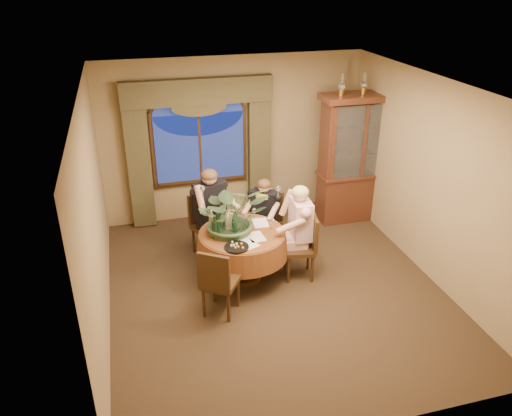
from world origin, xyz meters
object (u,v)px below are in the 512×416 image
object	(u,v)px
olive_bowl	(247,232)
china_cabinet	(357,159)
chair_right	(299,247)
person_pink	(300,230)
dining_table	(242,255)
wine_bottle_1	(227,221)
wine_bottle_0	(218,225)
stoneware_vase	(231,221)
chair_back_right	(265,224)
centerpiece_plant	(232,190)
oil_lamp_left	(342,84)
person_scarf	(264,216)
wine_bottle_5	(234,224)
oil_lamp_center	(364,83)
chair_front_left	(220,280)
person_back	(210,213)
oil_lamp_right	(386,82)
wine_bottle_4	(212,221)
wine_bottle_3	(218,218)
chair_back	(208,226)
wine_bottle_2	(215,227)

from	to	relation	value
olive_bowl	china_cabinet	bearing A→B (deg)	32.05
chair_right	person_pink	world-z (taller)	person_pink
dining_table	wine_bottle_1	size ratio (longest dim) A/B	3.93
wine_bottle_0	stoneware_vase	bearing A→B (deg)	28.72
chair_back_right	olive_bowl	xyz separation A→B (m)	(-0.48, -0.71, 0.29)
china_cabinet	centerpiece_plant	size ratio (longest dim) A/B	2.04
wine_bottle_1	chair_back_right	bearing A→B (deg)	38.91
oil_lamp_left	chair_back_right	xyz separation A→B (m)	(-1.45, -0.74, -1.92)
person_scarf	wine_bottle_5	world-z (taller)	person_scarf
oil_lamp_center	chair_right	bearing A→B (deg)	-135.42
chair_back_right	wine_bottle_5	xyz separation A→B (m)	(-0.64, -0.68, 0.44)
dining_table	wine_bottle_1	xyz separation A→B (m)	(-0.19, 0.07, 0.54)
chair_right	centerpiece_plant	world-z (taller)	centerpiece_plant
chair_front_left	wine_bottle_0	size ratio (longest dim) A/B	2.91
chair_back_right	person_back	size ratio (longest dim) A/B	0.67
chair_back_right	oil_lamp_right	bearing A→B (deg)	-122.41
chair_front_left	wine_bottle_4	size ratio (longest dim) A/B	2.91
oil_lamp_right	wine_bottle_0	world-z (taller)	oil_lamp_right
olive_bowl	wine_bottle_1	world-z (taller)	wine_bottle_1
wine_bottle_0	wine_bottle_4	bearing A→B (deg)	115.43
oil_lamp_center	chair_front_left	bearing A→B (deg)	-143.67
stoneware_vase	wine_bottle_0	distance (m)	0.24
person_back	wine_bottle_5	distance (m)	0.85
chair_back_right	stoneware_vase	size ratio (longest dim) A/B	3.38
person_back	wine_bottle_3	world-z (taller)	person_back
person_pink	wine_bottle_3	distance (m)	1.18
wine_bottle_4	centerpiece_plant	bearing A→B (deg)	-8.05
wine_bottle_4	wine_bottle_5	size ratio (longest dim) A/B	1.00
chair_back	wine_bottle_5	world-z (taller)	wine_bottle_5
dining_table	person_back	bearing A→B (deg)	112.19
dining_table	centerpiece_plant	bearing A→B (deg)	146.05
oil_lamp_right	centerpiece_plant	xyz separation A→B (m)	(-2.87, -1.31, -1.02)
oil_lamp_right	wine_bottle_5	bearing A→B (deg)	-153.59
centerpiece_plant	wine_bottle_1	distance (m)	0.47
person_scarf	china_cabinet	bearing A→B (deg)	-120.38
wine_bottle_2	wine_bottle_4	xyz separation A→B (m)	(-0.01, 0.18, 0.00)
person_back	chair_front_left	bearing A→B (deg)	62.27
chair_right	chair_back_right	size ratio (longest dim) A/B	1.00
oil_lamp_left	china_cabinet	bearing A→B (deg)	0.00
stoneware_vase	wine_bottle_2	size ratio (longest dim) A/B	0.86
oil_lamp_left	chair_right	size ratio (longest dim) A/B	0.35
dining_table	person_back	world-z (taller)	person_back
chair_back_right	chair_front_left	bearing A→B (deg)	92.78
oil_lamp_right	wine_bottle_5	world-z (taller)	oil_lamp_right
stoneware_vase	wine_bottle_1	xyz separation A→B (m)	(-0.06, -0.04, 0.02)
person_back	wine_bottle_2	distance (m)	0.85
person_back	wine_bottle_5	bearing A→B (deg)	81.67
oil_lamp_center	stoneware_vase	size ratio (longest dim) A/B	1.20
olive_bowl	person_back	bearing A→B (deg)	113.62
oil_lamp_center	olive_bowl	world-z (taller)	oil_lamp_center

